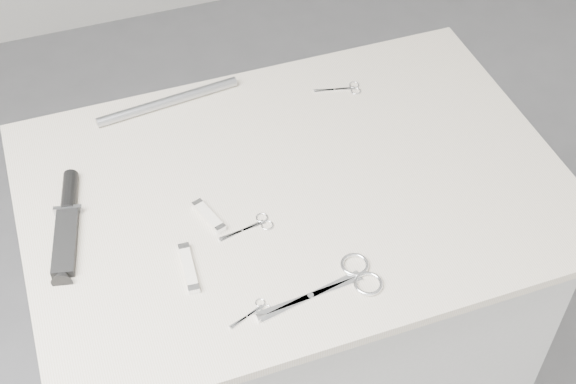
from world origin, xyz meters
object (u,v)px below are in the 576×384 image
object	(u,v)px
pocket_knife_a	(189,268)
pocket_knife_b	(209,216)
sheathed_knife	(67,218)
metal_rail	(168,101)
plinth	(294,327)
tiny_scissors	(254,312)
large_shears	(343,282)
embroidery_scissors_b	(345,89)
embroidery_scissors_a	(254,226)

from	to	relation	value
pocket_knife_a	pocket_knife_b	xyz separation A→B (m)	(0.06, 0.10, -0.00)
sheathed_knife	metal_rail	world-z (taller)	sheathed_knife
plinth	tiny_scissors	xyz separation A→B (m)	(-0.16, -0.25, 0.47)
pocket_knife_b	large_shears	bearing A→B (deg)	-158.75
large_shears	tiny_scissors	size ratio (longest dim) A/B	2.91
large_shears	pocket_knife_a	distance (m)	0.26
plinth	pocket_knife_a	world-z (taller)	pocket_knife_a
embroidery_scissors_b	sheathed_knife	world-z (taller)	sheathed_knife
tiny_scissors	sheathed_knife	size ratio (longest dim) A/B	0.31
pocket_knife_a	tiny_scissors	bearing A→B (deg)	-142.69
embroidery_scissors_b	pocket_knife_a	distance (m)	0.55
tiny_scissors	pocket_knife_a	distance (m)	0.14
tiny_scissors	pocket_knife_a	bearing A→B (deg)	102.85
pocket_knife_a	embroidery_scissors_a	bearing A→B (deg)	-63.02
tiny_scissors	metal_rail	distance (m)	0.54
large_shears	sheathed_knife	world-z (taller)	sheathed_knife
pocket_knife_a	metal_rail	bearing A→B (deg)	-4.94
pocket_knife_b	metal_rail	bearing A→B (deg)	-18.67
sheathed_knife	pocket_knife_a	size ratio (longest dim) A/B	2.29
large_shears	sheathed_knife	xyz separation A→B (m)	(-0.41, 0.29, 0.01)
large_shears	pocket_knife_a	xyz separation A→B (m)	(-0.23, 0.11, 0.00)
embroidery_scissors_a	tiny_scissors	bearing A→B (deg)	-117.04
embroidery_scissors_b	pocket_knife_a	world-z (taller)	pocket_knife_a
metal_rail	plinth	bearing A→B (deg)	-60.59
plinth	sheathed_knife	xyz separation A→B (m)	(-0.41, 0.05, 0.48)
large_shears	embroidery_scissors_a	bearing A→B (deg)	113.98
sheathed_knife	embroidery_scissors_a	bearing A→B (deg)	-99.15
tiny_scissors	sheathed_knife	xyz separation A→B (m)	(-0.25, 0.30, 0.01)
metal_rail	pocket_knife_a	bearing A→B (deg)	-99.17
plinth	sheathed_knife	size ratio (longest dim) A/B	3.76
embroidery_scissors_b	tiny_scissors	world-z (taller)	same
sheathed_knife	plinth	bearing A→B (deg)	-84.37
pocket_knife_a	pocket_knife_b	bearing A→B (deg)	-27.78
large_shears	embroidery_scissors_b	world-z (taller)	large_shears
large_shears	embroidery_scissors_b	size ratio (longest dim) A/B	2.21
large_shears	sheathed_knife	distance (m)	0.50
tiny_scissors	pocket_knife_b	bearing A→B (deg)	73.41
pocket_knife_b	metal_rail	world-z (taller)	metal_rail
large_shears	embroidery_scissors_a	size ratio (longest dim) A/B	2.17
large_shears	metal_rail	size ratio (longest dim) A/B	0.73
embroidery_scissors_a	metal_rail	world-z (taller)	metal_rail
embroidery_scissors_b	pocket_knife_b	bearing A→B (deg)	-132.61
pocket_knife_a	plinth	bearing A→B (deg)	-57.41
pocket_knife_a	large_shears	bearing A→B (deg)	-111.24
embroidery_scissors_a	sheathed_knife	size ratio (longest dim) A/B	0.42
large_shears	pocket_knife_a	size ratio (longest dim) A/B	2.09
tiny_scissors	pocket_knife_b	size ratio (longest dim) A/B	0.88
pocket_knife_a	metal_rail	world-z (taller)	metal_rail
embroidery_scissors_b	sheathed_knife	size ratio (longest dim) A/B	0.41
embroidery_scissors_a	plinth	bearing A→B (deg)	25.34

